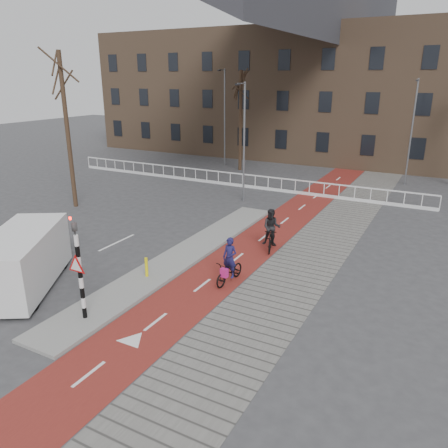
% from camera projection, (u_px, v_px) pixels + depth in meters
% --- Properties ---
extents(ground, '(120.00, 120.00, 0.00)m').
position_uv_depth(ground, '(138.00, 299.00, 15.78)').
color(ground, '#38383A').
rests_on(ground, ground).
extents(bike_lane, '(2.50, 60.00, 0.01)m').
position_uv_depth(bike_lane, '(278.00, 226.00, 23.48)').
color(bike_lane, maroon).
rests_on(bike_lane, ground).
extents(sidewalk, '(3.00, 60.00, 0.01)m').
position_uv_depth(sidewalk, '(330.00, 234.00, 22.23)').
color(sidewalk, slate).
rests_on(sidewalk, ground).
extents(curb_island, '(1.80, 16.00, 0.12)m').
position_uv_depth(curb_island, '(183.00, 256.00, 19.42)').
color(curb_island, gray).
rests_on(curb_island, ground).
extents(traffic_signal, '(0.80, 0.80, 3.68)m').
position_uv_depth(traffic_signal, '(79.00, 265.00, 13.72)').
color(traffic_signal, black).
rests_on(traffic_signal, curb_island).
extents(bollard, '(0.12, 0.12, 0.78)m').
position_uv_depth(bollard, '(146.00, 267.00, 17.17)').
color(bollard, yellow).
rests_on(bollard, curb_island).
extents(cyclist_near, '(0.77, 1.80, 1.84)m').
position_uv_depth(cyclist_near, '(230.00, 268.00, 16.83)').
color(cyclist_near, black).
rests_on(cyclist_near, bike_lane).
extents(cyclist_far, '(0.99, 1.89, 1.96)m').
position_uv_depth(cyclist_far, '(271.00, 233.00, 19.97)').
color(cyclist_far, black).
rests_on(cyclist_far, bike_lane).
extents(van, '(4.36, 5.40, 2.18)m').
position_uv_depth(van, '(22.00, 260.00, 16.24)').
color(van, silver).
rests_on(van, ground).
extents(railing, '(28.00, 0.10, 0.99)m').
position_uv_depth(railing, '(230.00, 181.00, 32.13)').
color(railing, silver).
rests_on(railing, ground).
extents(townhouse_row, '(46.00, 10.00, 15.90)m').
position_uv_depth(townhouse_row, '(322.00, 75.00, 41.39)').
color(townhouse_row, '#7F6047').
rests_on(townhouse_row, ground).
extents(tree_left, '(0.26, 0.26, 9.05)m').
position_uv_depth(tree_left, '(68.00, 132.00, 25.64)').
color(tree_left, '#332316').
rests_on(tree_left, ground).
extents(tree_mid, '(0.28, 0.28, 8.14)m').
position_uv_depth(tree_mid, '(240.00, 122.00, 36.37)').
color(tree_mid, '#332316').
rests_on(tree_mid, ground).
extents(streetlight_near, '(0.12, 0.12, 7.35)m').
position_uv_depth(streetlight_near, '(244.00, 144.00, 27.13)').
color(streetlight_near, slate).
rests_on(streetlight_near, ground).
extents(streetlight_left, '(0.12, 0.12, 8.28)m').
position_uv_depth(streetlight_left, '(225.00, 118.00, 38.51)').
color(streetlight_left, slate).
rests_on(streetlight_left, ground).
extents(streetlight_right, '(0.12, 0.12, 7.54)m').
position_uv_depth(streetlight_right, '(411.00, 133.00, 31.38)').
color(streetlight_right, slate).
rests_on(streetlight_right, ground).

